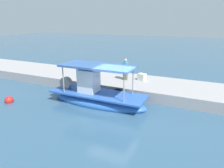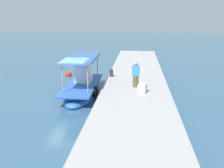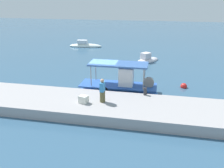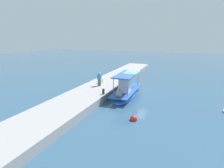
% 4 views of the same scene
% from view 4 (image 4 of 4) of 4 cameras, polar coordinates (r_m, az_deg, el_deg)
% --- Properties ---
extents(ground_plane, '(120.00, 120.00, 0.00)m').
position_cam_4_polar(ground_plane, '(20.51, 7.71, -2.95)').
color(ground_plane, '#335774').
extents(dock_quay, '(36.00, 4.12, 0.71)m').
position_cam_4_polar(dock_quay, '(21.78, -2.96, -0.79)').
color(dock_quay, '#A19D9E').
rests_on(dock_quay, ground_plane).
extents(main_fishing_boat, '(6.38, 2.13, 2.83)m').
position_cam_4_polar(main_fishing_boat, '(19.17, 4.64, -2.66)').
color(main_fishing_boat, blue).
rests_on(main_fishing_boat, ground_plane).
extents(fisherman_near_bollard, '(0.39, 0.48, 1.62)m').
position_cam_4_polar(fisherman_near_bollard, '(20.67, -4.13, 1.46)').
color(fisherman_near_bollard, brown).
rests_on(fisherman_near_bollard, dock_quay).
extents(mooring_bollard, '(0.24, 0.24, 0.54)m').
position_cam_4_polar(mooring_bollard, '(17.69, -2.82, -2.42)').
color(mooring_bollard, '#2D2D33').
rests_on(mooring_bollard, dock_quay).
extents(cargo_crate, '(0.67, 0.60, 0.51)m').
position_cam_4_polar(cargo_crate, '(22.00, -3.69, 1.01)').
color(cargo_crate, silver).
rests_on(cargo_crate, dock_quay).
extents(marker_buoy, '(0.56, 0.56, 0.56)m').
position_cam_4_polar(marker_buoy, '(14.06, 7.02, -11.11)').
color(marker_buoy, red).
rests_on(marker_buoy, ground_plane).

